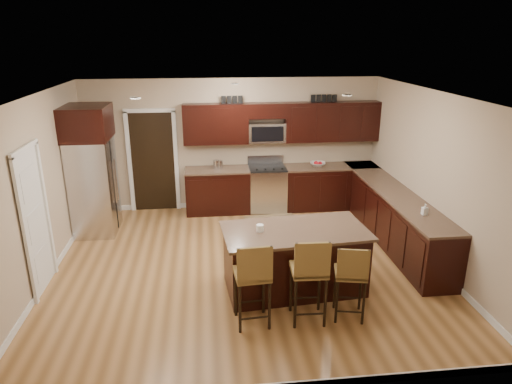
{
  "coord_description": "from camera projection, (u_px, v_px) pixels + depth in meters",
  "views": [
    {
      "loc": [
        -0.56,
        -6.5,
        3.51
      ],
      "look_at": [
        0.22,
        0.4,
        1.11
      ],
      "focal_mm": 32.0,
      "sensor_mm": 36.0,
      "label": 1
    }
  ],
  "objects": [
    {
      "name": "floor",
      "position": [
        245.0,
        266.0,
        7.3
      ],
      "size": [
        6.0,
        6.0,
        0.0
      ],
      "primitive_type": "plane",
      "color": "#9E703E",
      "rests_on": "ground"
    },
    {
      "name": "ceiling",
      "position": [
        244.0,
        95.0,
        6.42
      ],
      "size": [
        6.0,
        6.0,
        0.0
      ],
      "primitive_type": "plane",
      "rotation": [
        3.14,
        0.0,
        0.0
      ],
      "color": "silver",
      "rests_on": "wall_back"
    },
    {
      "name": "wall_back",
      "position": [
        233.0,
        145.0,
        9.45
      ],
      "size": [
        6.0,
        0.0,
        6.0
      ],
      "primitive_type": "plane",
      "rotation": [
        1.57,
        0.0,
        0.0
      ],
      "color": "tan",
      "rests_on": "floor"
    },
    {
      "name": "wall_left",
      "position": [
        37.0,
        193.0,
        6.55
      ],
      "size": [
        0.0,
        5.5,
        5.5
      ],
      "primitive_type": "plane",
      "rotation": [
        1.57,
        0.0,
        1.57
      ],
      "color": "tan",
      "rests_on": "floor"
    },
    {
      "name": "wall_right",
      "position": [
        434.0,
        179.0,
        7.18
      ],
      "size": [
        0.0,
        5.5,
        5.5
      ],
      "primitive_type": "plane",
      "rotation": [
        1.57,
        0.0,
        -1.57
      ],
      "color": "tan",
      "rests_on": "floor"
    },
    {
      "name": "base_cabinets",
      "position": [
        337.0,
        203.0,
        8.71
      ],
      "size": [
        4.02,
        3.96,
        0.92
      ],
      "color": "black",
      "rests_on": "floor"
    },
    {
      "name": "upper_cabinets",
      "position": [
        284.0,
        121.0,
        9.24
      ],
      "size": [
        4.0,
        0.33,
        0.8
      ],
      "color": "black",
      "rests_on": "wall_back"
    },
    {
      "name": "range",
      "position": [
        267.0,
        188.0,
        9.52
      ],
      "size": [
        0.76,
        0.64,
        1.11
      ],
      "color": "silver",
      "rests_on": "floor"
    },
    {
      "name": "microwave",
      "position": [
        266.0,
        132.0,
        9.29
      ],
      "size": [
        0.76,
        0.31,
        0.4
      ],
      "primitive_type": "cube",
      "color": "silver",
      "rests_on": "upper_cabinets"
    },
    {
      "name": "doorway",
      "position": [
        153.0,
        162.0,
        9.36
      ],
      "size": [
        0.85,
        0.03,
        2.06
      ],
      "primitive_type": "cube",
      "color": "black",
      "rests_on": "floor"
    },
    {
      "name": "pantry_door",
      "position": [
        35.0,
        222.0,
        6.38
      ],
      "size": [
        0.03,
        0.8,
        2.04
      ],
      "primitive_type": "cube",
      "color": "white",
      "rests_on": "floor"
    },
    {
      "name": "letter_decor",
      "position": [
        278.0,
        99.0,
        9.08
      ],
      "size": [
        2.2,
        0.03,
        0.15
      ],
      "primitive_type": null,
      "color": "black",
      "rests_on": "upper_cabinets"
    },
    {
      "name": "island",
      "position": [
        294.0,
        261.0,
        6.54
      ],
      "size": [
        2.1,
        1.23,
        0.92
      ],
      "rotation": [
        0.0,
        0.0,
        0.08
      ],
      "color": "black",
      "rests_on": "floor"
    },
    {
      "name": "stool_left",
      "position": [
        253.0,
        275.0,
        5.58
      ],
      "size": [
        0.46,
        0.46,
        1.15
      ],
      "rotation": [
        0.0,
        0.0,
        0.08
      ],
      "color": "olive",
      "rests_on": "floor"
    },
    {
      "name": "stool_mid",
      "position": [
        310.0,
        271.0,
        5.65
      ],
      "size": [
        0.46,
        0.46,
        1.18
      ],
      "rotation": [
        0.0,
        0.0,
        -0.04
      ],
      "color": "olive",
      "rests_on": "floor"
    },
    {
      "name": "stool_right",
      "position": [
        351.0,
        274.0,
        5.74
      ],
      "size": [
        0.46,
        0.46,
        1.05
      ],
      "rotation": [
        0.0,
        0.0,
        -0.21
      ],
      "color": "olive",
      "rests_on": "floor"
    },
    {
      "name": "refrigerator",
      "position": [
        92.0,
        169.0,
        8.22
      ],
      "size": [
        0.79,
        0.94,
        2.35
      ],
      "color": "silver",
      "rests_on": "floor"
    },
    {
      "name": "floor_mat",
      "position": [
        272.0,
        221.0,
        9.05
      ],
      "size": [
        1.09,
        0.79,
        0.01
      ],
      "primitive_type": "cube",
      "rotation": [
        0.0,
        0.0,
        0.11
      ],
      "color": "olive",
      "rests_on": "floor"
    },
    {
      "name": "fruit_bowl",
      "position": [
        318.0,
        164.0,
        9.48
      ],
      "size": [
        0.36,
        0.36,
        0.08
      ],
      "primitive_type": "imported",
      "rotation": [
        0.0,
        0.0,
        -0.17
      ],
      "color": "silver",
      "rests_on": "base_cabinets"
    },
    {
      "name": "soap_bottle",
      "position": [
        425.0,
        209.0,
        6.89
      ],
      "size": [
        0.08,
        0.08,
        0.17
      ],
      "primitive_type": "imported",
      "rotation": [
        0.0,
        0.0,
        0.08
      ],
      "color": "#B2B2B2",
      "rests_on": "base_cabinets"
    },
    {
      "name": "canister_tall",
      "position": [
        216.0,
        165.0,
        9.24
      ],
      "size": [
        0.12,
        0.12,
        0.19
      ],
      "primitive_type": "cylinder",
      "color": "silver",
      "rests_on": "base_cabinets"
    },
    {
      "name": "canister_short",
      "position": [
        220.0,
        165.0,
        9.25
      ],
      "size": [
        0.11,
        0.11,
        0.18
      ],
      "primitive_type": "cylinder",
      "color": "silver",
      "rests_on": "base_cabinets"
    },
    {
      "name": "island_jar",
      "position": [
        260.0,
        228.0,
        6.31
      ],
      "size": [
        0.1,
        0.1,
        0.1
      ],
      "primitive_type": "cylinder",
      "color": "white",
      "rests_on": "island"
    }
  ]
}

